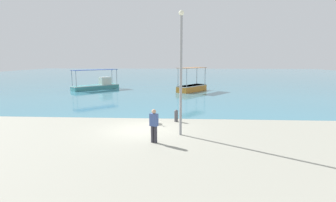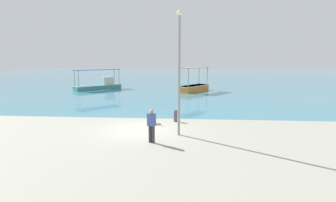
# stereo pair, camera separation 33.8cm
# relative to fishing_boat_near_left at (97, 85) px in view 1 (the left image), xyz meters

# --- Properties ---
(ground) EXTENTS (120.00, 120.00, 0.00)m
(ground) POSITION_rel_fishing_boat_near_left_xyz_m (9.20, -20.07, -0.61)
(ground) COLOR gray
(harbor_water) EXTENTS (110.00, 90.00, 0.00)m
(harbor_water) POSITION_rel_fishing_boat_near_left_xyz_m (9.20, 27.93, -0.61)
(harbor_water) COLOR teal
(harbor_water) RESTS_ON ground
(fishing_boat_near_left) EXTENTS (5.64, 5.63, 2.66)m
(fishing_boat_near_left) POSITION_rel_fishing_boat_near_left_xyz_m (0.00, 0.00, 0.00)
(fishing_boat_near_left) COLOR teal
(fishing_boat_near_left) RESTS_ON harbor_water
(fishing_boat_center) EXTENTS (4.03, 4.73, 3.01)m
(fishing_boat_center) POSITION_rel_fishing_boat_near_left_xyz_m (12.78, -1.66, -0.03)
(fishing_boat_center) COLOR orange
(fishing_boat_center) RESTS_ON harbor_water
(pelican) EXTENTS (0.35, 0.81, 0.80)m
(pelican) POSITION_rel_fishing_boat_near_left_xyz_m (9.83, -18.50, -0.23)
(pelican) COLOR #E0997A
(pelican) RESTS_ON ground
(lamp_post) EXTENTS (0.28, 0.28, 6.58)m
(lamp_post) POSITION_rel_fishing_boat_near_left_xyz_m (11.56, -20.92, 3.05)
(lamp_post) COLOR gray
(lamp_post) RESTS_ON ground
(mooring_bollard) EXTENTS (0.25, 0.25, 0.80)m
(mooring_bollard) POSITION_rel_fishing_boat_near_left_xyz_m (11.23, -17.88, -0.18)
(mooring_bollard) COLOR #47474C
(mooring_bollard) RESTS_ON ground
(fisherman_standing) EXTENTS (0.46, 0.37, 1.69)m
(fisherman_standing) POSITION_rel_fishing_boat_near_left_xyz_m (10.26, -22.34, 0.30)
(fisherman_standing) COLOR #33323C
(fisherman_standing) RESTS_ON ground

